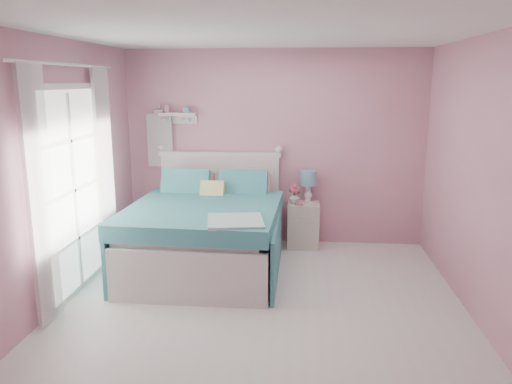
% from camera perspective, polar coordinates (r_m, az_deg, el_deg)
% --- Properties ---
extents(floor, '(4.50, 4.50, 0.00)m').
position_cam_1_polar(floor, '(4.94, 0.50, -13.63)').
color(floor, silver).
rests_on(floor, ground).
extents(room_shell, '(4.50, 4.50, 4.50)m').
position_cam_1_polar(room_shell, '(4.47, 0.54, 4.89)').
color(room_shell, '#BC7787').
rests_on(room_shell, floor).
extents(bed, '(1.75, 2.18, 1.25)m').
position_cam_1_polar(bed, '(5.97, -5.67, -4.72)').
color(bed, silver).
rests_on(bed, floor).
extents(nightstand, '(0.41, 0.41, 0.60)m').
position_cam_1_polar(nightstand, '(6.71, 5.42, -3.76)').
color(nightstand, beige).
rests_on(nightstand, floor).
extents(table_lamp, '(0.21, 0.21, 0.43)m').
position_cam_1_polar(table_lamp, '(6.64, 6.01, 1.33)').
color(table_lamp, white).
rests_on(table_lamp, nightstand).
extents(vase, '(0.17, 0.17, 0.15)m').
position_cam_1_polar(vase, '(6.62, 4.41, -0.63)').
color(vase, silver).
rests_on(vase, nightstand).
extents(teacup, '(0.12, 0.12, 0.07)m').
position_cam_1_polar(teacup, '(6.51, 4.95, -1.22)').
color(teacup, tan).
rests_on(teacup, nightstand).
extents(roses, '(0.14, 0.11, 0.12)m').
position_cam_1_polar(roses, '(6.59, 4.41, 0.34)').
color(roses, '#DF4C78').
rests_on(roses, vase).
extents(wall_shelf, '(0.50, 0.15, 0.25)m').
position_cam_1_polar(wall_shelf, '(6.83, -8.90, 8.66)').
color(wall_shelf, silver).
rests_on(wall_shelf, room_shell).
extents(hanging_dress, '(0.34, 0.03, 0.72)m').
position_cam_1_polar(hanging_dress, '(6.92, -10.92, 5.85)').
color(hanging_dress, white).
rests_on(hanging_dress, room_shell).
extents(french_door, '(0.04, 1.32, 2.16)m').
position_cam_1_polar(french_door, '(5.47, -20.15, 0.10)').
color(french_door, silver).
rests_on(french_door, floor).
extents(curtain_near, '(0.04, 0.40, 2.32)m').
position_cam_1_polar(curtain_near, '(4.78, -23.46, -0.59)').
color(curtain_near, white).
rests_on(curtain_near, floor).
extents(curtain_far, '(0.04, 0.40, 2.32)m').
position_cam_1_polar(curtain_far, '(6.10, -16.86, 2.57)').
color(curtain_far, white).
rests_on(curtain_far, floor).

